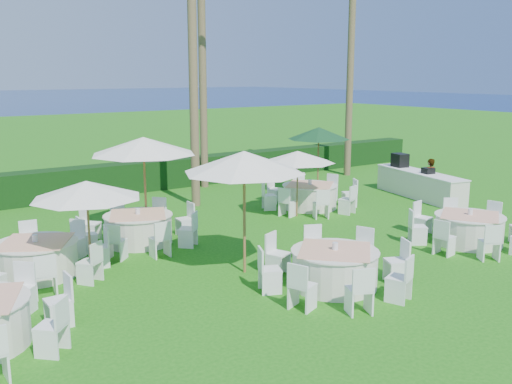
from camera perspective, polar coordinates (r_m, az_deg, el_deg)
ground at (r=13.24m, az=3.01°, el=-9.26°), size 120.00×120.00×0.00m
hedge at (r=23.42m, az=-15.18°, el=1.13°), size 34.00×1.00×1.20m
banquet_table_b at (r=13.09m, az=7.86°, el=-7.47°), size 3.38×3.38×1.04m
banquet_table_c at (r=17.27m, az=20.53°, el=-3.43°), size 3.38×3.38×1.01m
banquet_table_d at (r=14.61m, az=-21.09°, el=-6.16°), size 3.40×3.40×1.02m
banquet_table_e at (r=16.55m, az=-11.67°, el=-3.54°), size 3.40×3.40×1.02m
banquet_table_f at (r=20.55m, az=5.40°, el=-0.36°), size 3.39×3.39×1.03m
umbrella_a at (r=13.53m, az=-16.60°, el=0.22°), size 2.53×2.53×2.36m
umbrella_b at (r=13.36m, az=-1.20°, el=3.01°), size 2.91×2.91×2.98m
umbrella_c at (r=17.02m, az=-11.19°, el=4.56°), size 3.11×3.11×2.94m
umbrella_d at (r=19.03m, az=4.19°, el=3.53°), size 2.50×2.50×2.23m
umbrella_green at (r=22.43m, az=6.30°, el=5.86°), size 2.43×2.43×2.71m
buffet_table at (r=23.11m, az=15.99°, el=0.82°), size 1.79×4.51×1.57m
staff_person at (r=22.91m, az=16.94°, el=1.27°), size 0.63×0.47×1.57m
palm_c at (r=20.56m, az=-6.37°, el=14.77°), size 4.18×4.39×10.76m
palm_d at (r=24.05m, az=-5.38°, el=12.57°), size 4.41×4.03×9.30m
palm_e at (r=27.23m, az=9.47°, el=13.68°), size 4.39×4.18×10.53m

